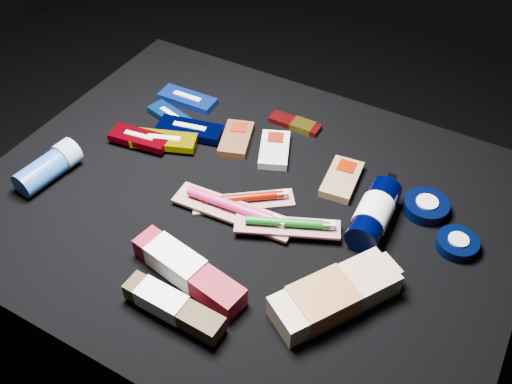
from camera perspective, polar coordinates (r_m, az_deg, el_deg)
The scene contains 21 objects.
ground at distance 1.38m, azimuth -0.77°, elevation -12.51°, with size 3.00×3.00×0.00m, color black.
cloth_table at distance 1.21m, azimuth -0.86°, elevation -7.42°, with size 0.98×0.78×0.40m, color black.
luna_bar_0 at distance 1.30m, azimuth -6.86°, elevation 9.21°, with size 0.13×0.05×0.02m.
luna_bar_1 at distance 1.25m, azimuth -8.54°, elevation 7.57°, with size 0.12×0.07×0.01m.
luna_bar_2 at distance 1.20m, azimuth -6.62°, elevation 6.24°, with size 0.14×0.08×0.02m.
luna_bar_3 at distance 1.18m, azimuth -9.18°, elevation 5.12°, with size 0.14×0.09×0.02m.
luna_bar_4 at distance 1.19m, azimuth -11.57°, elevation 5.30°, with size 0.13×0.06×0.02m.
clif_bar_0 at distance 1.18m, azimuth -1.95°, elevation 5.46°, with size 0.09×0.12×0.02m.
clif_bar_1 at distance 1.16m, azimuth 1.87°, elevation 4.39°, with size 0.09×0.12×0.02m.
clif_bar_2 at distance 1.10m, azimuth 8.64°, elevation 1.42°, with size 0.07×0.11×0.02m.
power_bar at distance 1.22m, azimuth 4.17°, elevation 6.77°, with size 0.11×0.04×0.01m.
lotion_bottle at distance 1.02m, azimuth 11.72°, elevation -2.11°, with size 0.06×0.19×0.06m.
cream_tin_upper at distance 1.08m, azimuth 16.63°, elevation -1.39°, with size 0.08×0.08×0.03m.
cream_tin_lower at distance 1.04m, azimuth 19.47°, elevation -4.88°, with size 0.07×0.07×0.02m.
bodywash_bottle at distance 0.91m, azimuth 7.67°, elevation -10.30°, with size 0.17×0.22×0.05m.
deodorant_stick at distance 1.16m, azimuth -20.00°, elevation 2.36°, with size 0.07×0.13×0.05m.
toothbrush_pack_0 at distance 1.05m, azimuth -1.14°, elevation -0.80°, with size 0.18×0.15×0.02m.
toothbrush_pack_1 at distance 1.02m, azimuth -2.11°, elevation -1.77°, with size 0.23×0.07×0.03m.
toothbrush_pack_2 at distance 0.99m, azimuth 3.31°, elevation -3.30°, with size 0.19×0.11×0.02m.
toothpaste_carton_red at distance 0.94m, azimuth -7.20°, elevation -7.59°, with size 0.22×0.08×0.04m.
toothpaste_carton_green at distance 0.90m, azimuth -8.64°, elevation -11.11°, with size 0.17×0.04×0.03m.
Camera 1 is at (0.38, -0.63, 1.16)m, focal length 40.00 mm.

